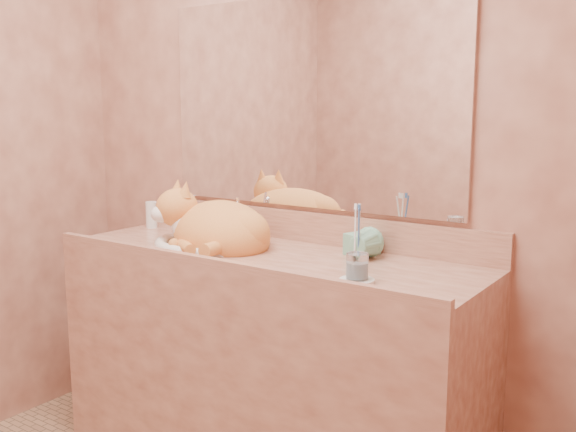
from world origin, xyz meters
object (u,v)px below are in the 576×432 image
Objects in this scene: water_glass at (357,266)px; soap_dispenser at (350,232)px; vanity_counter at (266,365)px; toothbrush_cup at (357,248)px; sink_basin at (208,228)px; cat at (213,225)px.

soap_dispenser is at bearing 123.09° from water_glass.
toothbrush_cup reaches higher than vanity_counter.
soap_dispenser is at bearing 25.72° from vanity_counter.
sink_basin is 0.96× the size of cat.
water_glass is (0.72, -0.13, -0.02)m from sink_basin.
cat is 0.58m from toothbrush_cup.
soap_dispenser reaches higher than water_glass.
cat is at bearing -147.21° from soap_dispenser.
sink_basin reaches higher than toothbrush_cup.
vanity_counter is 0.56m from sink_basin.
sink_basin reaches higher than water_glass.
vanity_counter is 20.25× the size of water_glass.
soap_dispenser is (0.53, 0.15, 0.02)m from sink_basin.
soap_dispenser is (0.52, 0.14, 0.01)m from cat.
sink_basin is 2.51× the size of soap_dispenser.
soap_dispenser is at bearing 19.95° from sink_basin.
sink_basin is at bearing -171.09° from toothbrush_cup.
vanity_counter is at bearing 161.50° from water_glass.
water_glass is at bearing 10.36° from cat.
cat is 0.54m from soap_dispenser.
soap_dispenser is 0.34m from water_glass.
sink_basin reaches higher than vanity_counter.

